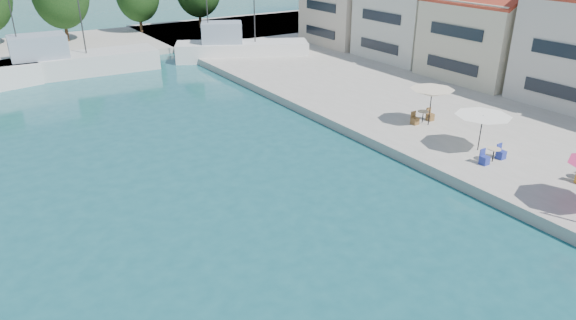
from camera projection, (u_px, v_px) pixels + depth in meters
quay_right at (498, 91)px, 41.15m from camera, size 32.00×92.00×0.60m
quay_far at (21, 52)px, 54.60m from camera, size 90.00×16.00×0.60m
building_04 at (492, 24)px, 42.53m from camera, size 9.00×8.80×9.20m
building_05 at (413, 8)px, 49.33m from camera, size 8.40×8.80×9.70m
trawler_03 at (65, 64)px, 46.51m from camera, size 15.75×4.97×10.20m
trawler_04 at (239, 49)px, 52.15m from camera, size 13.37×8.97×10.20m
umbrella_white at (482, 120)px, 28.51m from camera, size 3.10×3.10×2.07m
umbrella_cream at (432, 93)px, 32.19m from camera, size 2.79×2.79×2.39m
cafe_table_02 at (493, 157)px, 27.67m from camera, size 1.82×0.70×0.76m
cafe_table_03 at (423, 118)px, 33.39m from camera, size 1.82×0.70×0.76m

